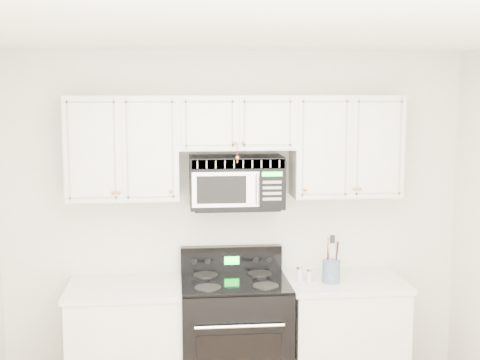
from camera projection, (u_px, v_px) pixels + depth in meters
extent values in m
cube|color=white|center=(267.00, 29.00, 3.23)|extent=(3.50, 3.50, 0.01)
cube|color=white|center=(234.00, 222.00, 5.13)|extent=(3.50, 0.01, 2.60)
cube|color=white|center=(129.00, 349.00, 4.85)|extent=(0.82, 0.63, 0.88)
cube|color=silver|center=(127.00, 288.00, 4.79)|extent=(0.86, 0.65, 0.04)
cube|color=white|center=(344.00, 341.00, 5.01)|extent=(0.82, 0.63, 0.88)
cube|color=silver|center=(345.00, 282.00, 4.95)|extent=(0.86, 0.65, 0.04)
cube|color=black|center=(235.00, 343.00, 4.91)|extent=(0.77, 0.66, 0.92)
cylinder|color=silver|center=(240.00, 326.00, 4.52)|extent=(0.61, 0.02, 0.02)
cube|color=black|center=(235.00, 282.00, 4.85)|extent=(0.77, 0.66, 0.02)
cube|color=black|center=(231.00, 259.00, 5.12)|extent=(0.77, 0.08, 0.20)
cube|color=#06FD23|center=(232.00, 261.00, 5.08)|extent=(0.11, 0.00, 0.06)
cube|color=white|center=(123.00, 148.00, 4.80)|extent=(0.80, 0.33, 0.75)
cube|color=white|center=(346.00, 146.00, 4.97)|extent=(0.80, 0.33, 0.75)
cube|color=white|center=(236.00, 122.00, 4.86)|extent=(0.84, 0.33, 0.39)
sphere|color=#B98247|center=(119.00, 192.00, 4.66)|extent=(0.03, 0.03, 0.03)
sphere|color=#B98247|center=(171.00, 192.00, 4.69)|extent=(0.03, 0.03, 0.03)
sphere|color=#B98247|center=(305.00, 190.00, 4.79)|extent=(0.03, 0.03, 0.03)
sphere|color=#B98247|center=(354.00, 189.00, 4.82)|extent=(0.03, 0.03, 0.03)
sphere|color=#B98247|center=(234.00, 143.00, 4.69)|extent=(0.03, 0.03, 0.03)
sphere|color=#B98247|center=(243.00, 143.00, 4.70)|extent=(0.03, 0.03, 0.03)
cylinder|color=red|center=(237.00, 150.00, 4.70)|extent=(0.01, 0.00, 0.10)
sphere|color=#B98247|center=(237.00, 158.00, 4.71)|extent=(0.03, 0.03, 0.03)
cube|color=black|center=(236.00, 182.00, 4.91)|extent=(0.68, 0.34, 0.38)
cube|color=#9F9A91|center=(239.00, 164.00, 4.73)|extent=(0.66, 0.01, 0.07)
cube|color=#A8A8A8|center=(226.00, 190.00, 4.74)|extent=(0.48, 0.01, 0.25)
cube|color=black|center=(222.00, 190.00, 4.73)|extent=(0.35, 0.01, 0.20)
cube|color=black|center=(272.00, 189.00, 4.77)|extent=(0.19, 0.01, 0.25)
cube|color=#06FD23|center=(272.00, 174.00, 4.75)|extent=(0.15, 0.00, 0.03)
cylinder|color=silver|center=(258.00, 190.00, 4.72)|extent=(0.02, 0.02, 0.22)
cylinder|color=#3D5271|center=(331.00, 271.00, 4.85)|extent=(0.13, 0.13, 0.16)
cylinder|color=#966B4D|center=(336.00, 260.00, 4.85)|extent=(0.01, 0.01, 0.28)
cylinder|color=black|center=(328.00, 258.00, 4.87)|extent=(0.01, 0.01, 0.30)
cylinder|color=#966B4D|center=(330.00, 259.00, 4.81)|extent=(0.01, 0.01, 0.33)
cylinder|color=black|center=(336.00, 260.00, 4.85)|extent=(0.01, 0.01, 0.28)
cylinder|color=#BDBDBD|center=(300.00, 275.00, 4.89)|extent=(0.04, 0.04, 0.09)
cylinder|color=silver|center=(300.00, 268.00, 4.88)|extent=(0.05, 0.05, 0.02)
cylinder|color=#BDBDBD|center=(309.00, 276.00, 4.88)|extent=(0.04, 0.04, 0.08)
cylinder|color=silver|center=(309.00, 270.00, 4.87)|extent=(0.04, 0.04, 0.01)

